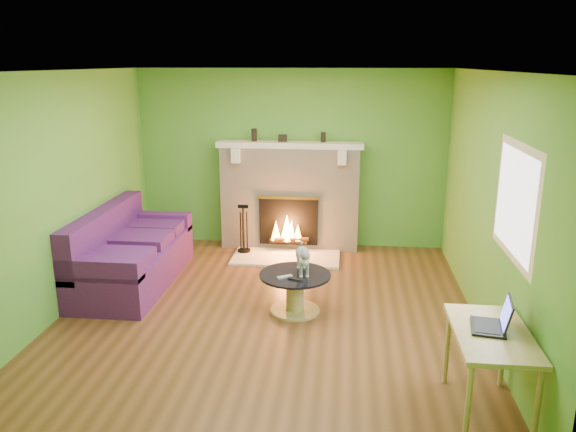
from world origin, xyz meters
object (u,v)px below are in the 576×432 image
Objects in this scene: sofa at (128,255)px; coffee_table at (295,290)px; cat at (303,258)px; desk at (491,342)px.

sofa is 2.24m from coffee_table.
coffee_table is (2.15, -0.63, -0.11)m from sofa.
coffee_table is 0.37m from cat.
sofa is at bearing 154.10° from cat.
cat reaches higher than desk.
cat is (0.08, 0.05, 0.36)m from coffee_table.
sofa is 2.32m from cat.
desk is at bearing -46.09° from coffee_table.
desk is (1.66, -1.72, 0.37)m from coffee_table.
coffee_table is at bearing -16.42° from sofa.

